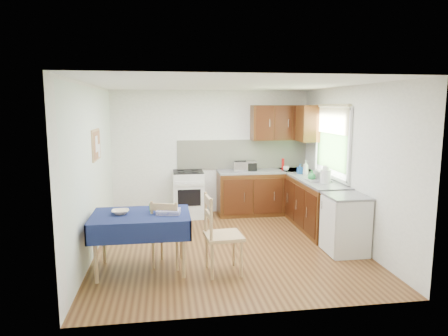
{
  "coord_description": "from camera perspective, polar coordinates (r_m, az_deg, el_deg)",
  "views": [
    {
      "loc": [
        -0.92,
        -5.96,
        2.18
      ],
      "look_at": [
        -0.04,
        0.07,
        1.23
      ],
      "focal_mm": 32.0,
      "sensor_mm": 36.0,
      "label": 1
    }
  ],
  "objects": [
    {
      "name": "ceiling",
      "position": [
        6.04,
        0.47,
        11.86
      ],
      "size": [
        4.0,
        4.2,
        0.02
      ],
      "primitive_type": "cube",
      "color": "white",
      "rests_on": "wall_back"
    },
    {
      "name": "toaster",
      "position": [
        7.94,
        2.34,
        0.24
      ],
      "size": [
        0.28,
        0.17,
        0.21
      ],
      "rotation": [
        0.0,
        0.0,
        -0.39
      ],
      "color": "silver",
      "rests_on": "worktop_back"
    },
    {
      "name": "dish_rack",
      "position": [
        7.11,
        13.29,
        -1.61
      ],
      "size": [
        0.39,
        0.3,
        0.19
      ],
      "rotation": [
        0.0,
        0.0,
        -0.25
      ],
      "color": "gray",
      "rests_on": "worktop_right"
    },
    {
      "name": "stove",
      "position": [
        7.96,
        -5.11,
        -3.7
      ],
      "size": [
        0.6,
        0.61,
        0.92
      ],
      "color": "silver",
      "rests_on": "ground"
    },
    {
      "name": "tea_towel",
      "position": [
        5.35,
        -7.94,
        -6.19
      ],
      "size": [
        0.33,
        0.28,
        0.05
      ],
      "primitive_type": "cube",
      "rotation": [
        0.0,
        0.0,
        -0.15
      ],
      "color": "navy",
      "rests_on": "dining_table"
    },
    {
      "name": "book",
      "position": [
        5.63,
        -9.85,
        -5.66
      ],
      "size": [
        0.29,
        0.3,
        0.02
      ],
      "primitive_type": "imported",
      "rotation": [
        0.0,
        0.0,
        0.63
      ],
      "color": "white",
      "rests_on": "dining_table"
    },
    {
      "name": "splashback",
      "position": [
        8.26,
        2.7,
        1.99
      ],
      "size": [
        2.7,
        0.02,
        0.6
      ],
      "primitive_type": "cube",
      "color": "beige",
      "rests_on": "wall_back"
    },
    {
      "name": "chair_far",
      "position": [
        5.54,
        -8.06,
        -8.96
      ],
      "size": [
        0.53,
        0.53,
        0.94
      ],
      "rotation": [
        0.0,
        0.0,
        2.8
      ],
      "color": "tan",
      "rests_on": "ground"
    },
    {
      "name": "spice_jar",
      "position": [
        5.52,
        -10.36,
        -5.54
      ],
      "size": [
        0.05,
        0.05,
        0.1
      ],
      "primitive_type": "cylinder",
      "color": "#25872B",
      "rests_on": "dining_table"
    },
    {
      "name": "worktop_back",
      "position": [
        8.11,
        5.84,
        -0.45
      ],
      "size": [
        1.9,
        0.6,
        0.04
      ],
      "primitive_type": "cube",
      "color": "slate",
      "rests_on": "base_cabinets"
    },
    {
      "name": "upper_cabinets",
      "position": [
        8.14,
        9.21,
        6.38
      ],
      "size": [
        1.2,
        0.85,
        0.7
      ],
      "color": "#361E09",
      "rests_on": "wall_back"
    },
    {
      "name": "soap_bottle_a",
      "position": [
        7.67,
        11.59,
        0.05
      ],
      "size": [
        0.15,
        0.15,
        0.27
      ],
      "primitive_type": "imported",
      "rotation": [
        0.0,
        0.0,
        0.75
      ],
      "color": "silver",
      "rests_on": "worktop_right"
    },
    {
      "name": "dining_table",
      "position": [
        5.43,
        -11.77,
        -7.51
      ],
      "size": [
        1.28,
        0.87,
        0.78
      ],
      "rotation": [
        0.0,
        0.0,
        0.3
      ],
      "color": "#101C43",
      "rests_on": "ground"
    },
    {
      "name": "sandwich_press",
      "position": [
        8.07,
        3.36,
        0.36
      ],
      "size": [
        0.33,
        0.29,
        0.19
      ],
      "rotation": [
        0.0,
        0.0,
        -0.03
      ],
      "color": "black",
      "rests_on": "worktop_back"
    },
    {
      "name": "fridge",
      "position": [
        6.26,
        16.97,
        -7.7
      ],
      "size": [
        0.58,
        0.6,
        0.89
      ],
      "color": "silver",
      "rests_on": "ground"
    },
    {
      "name": "floor",
      "position": [
        6.41,
        0.44,
        -11.06
      ],
      "size": [
        4.2,
        4.2,
        0.0
      ],
      "primitive_type": "plane",
      "color": "#4C2A14",
      "rests_on": "ground"
    },
    {
      "name": "soap_bottle_c",
      "position": [
        7.14,
        12.43,
        -1.01
      ],
      "size": [
        0.18,
        0.18,
        0.17
      ],
      "primitive_type": "imported",
      "rotation": [
        0.0,
        0.0,
        3.53
      ],
      "color": "#278F43",
      "rests_on": "worktop_right"
    },
    {
      "name": "worktop_corner",
      "position": [
        8.29,
        10.2,
        -0.34
      ],
      "size": [
        0.6,
        0.6,
        0.04
      ],
      "primitive_type": "cube",
      "color": "slate",
      "rests_on": "base_cabinets"
    },
    {
      "name": "window",
      "position": [
        7.28,
        15.15,
        4.34
      ],
      "size": [
        0.04,
        1.48,
        1.26
      ],
      "color": "#325A25",
      "rests_on": "wall_right"
    },
    {
      "name": "wall_left",
      "position": [
        6.13,
        -18.36,
        -0.37
      ],
      "size": [
        0.02,
        4.2,
        2.5
      ],
      "primitive_type": "cube",
      "color": "white",
      "rests_on": "ground"
    },
    {
      "name": "soap_bottle_b",
      "position": [
        7.77,
        10.79,
        -0.12
      ],
      "size": [
        0.1,
        0.1,
        0.19
      ],
      "primitive_type": "imported",
      "rotation": [
        0.0,
        0.0,
        1.78
      ],
      "color": "#1B4FA0",
      "rests_on": "worktop_right"
    },
    {
      "name": "cup",
      "position": [
        8.08,
        8.87,
        -0.07
      ],
      "size": [
        0.12,
        0.12,
        0.09
      ],
      "primitive_type": "imported",
      "rotation": [
        0.0,
        0.0,
        -0.01
      ],
      "color": "silver",
      "rests_on": "worktop_back"
    },
    {
      "name": "sauce_bottle",
      "position": [
        8.15,
        8.42,
        0.53
      ],
      "size": [
        0.05,
        0.05,
        0.24
      ],
      "primitive_type": "cylinder",
      "color": "#B5100E",
      "rests_on": "worktop_back"
    },
    {
      "name": "plate_bowl",
      "position": [
        5.45,
        -14.58,
        -6.11
      ],
      "size": [
        0.24,
        0.24,
        0.06
      ],
      "primitive_type": "imported",
      "rotation": [
        0.0,
        0.0,
        0.07
      ],
      "color": "beige",
      "rests_on": "dining_table"
    },
    {
      "name": "worktop_right",
      "position": [
        7.23,
        13.09,
        -1.77
      ],
      "size": [
        0.6,
        1.7,
        0.04
      ],
      "primitive_type": "cube",
      "color": "slate",
      "rests_on": "base_cabinets"
    },
    {
      "name": "wall_front",
      "position": [
        4.08,
        4.99,
        -4.4
      ],
      "size": [
        4.0,
        0.02,
        2.5
      ],
      "primitive_type": "cube",
      "color": "white",
      "rests_on": "ground"
    },
    {
      "name": "wall_back",
      "position": [
        8.17,
        -1.8,
        2.27
      ],
      "size": [
        4.0,
        0.02,
        2.5
      ],
      "primitive_type": "cube",
      "color": "white",
      "rests_on": "ground"
    },
    {
      "name": "chair_near",
      "position": [
        5.26,
        -0.64,
        -9.12
      ],
      "size": [
        0.5,
        0.5,
        1.06
      ],
      "rotation": [
        0.0,
        0.0,
        1.65
      ],
      "color": "tan",
      "rests_on": "ground"
    },
    {
      "name": "wall_right",
      "position": [
        6.7,
        17.6,
        0.43
      ],
      "size": [
        0.02,
        4.2,
        2.5
      ],
      "primitive_type": "cube",
      "color": "white",
      "rests_on": "ground"
    },
    {
      "name": "corkboard",
      "position": [
        6.37,
        -17.8,
        3.17
      ],
      "size": [
        0.04,
        0.62,
        0.47
      ],
      "color": "tan",
      "rests_on": "wall_left"
    },
    {
      "name": "base_cabinets",
      "position": [
        7.77,
        8.97,
        -4.31
      ],
      "size": [
        1.9,
        2.3,
        0.86
      ],
      "color": "#361E09",
      "rests_on": "ground"
    },
    {
      "name": "kettle",
      "position": [
        6.94,
        14.31,
        -0.98
      ],
      "size": [
        0.18,
        0.18,
        0.3
      ],
      "color": "silver",
      "rests_on": "worktop_right"
    },
    {
      "name": "yellow_packet",
      "position": [
        8.18,
        3.59,
        0.38
      ],
      "size": [
        0.13,
        0.09,
        0.16
      ],
      "primitive_type": "cube",
      "rotation": [
        0.0,
        0.0,
        0.07
      ],
      "color": "yellow",
      "rests_on": "worktop_back"
    }
  ]
}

